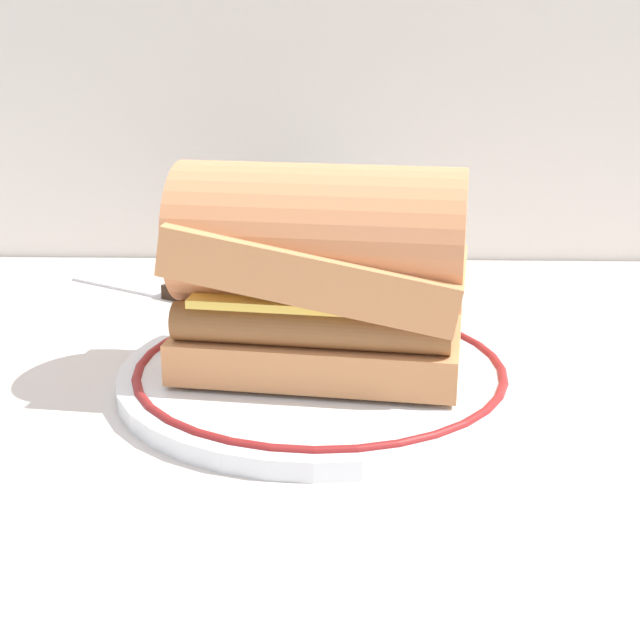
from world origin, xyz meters
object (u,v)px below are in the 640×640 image
at_px(plate, 320,374).
at_px(butter_knife, 159,290).
at_px(sausage_sandwich, 320,270).
at_px(drinking_glass, 318,243).

distance_m(plate, butter_knife, 0.24).
distance_m(sausage_sandwich, butter_knife, 0.25).
xyz_separation_m(sausage_sandwich, butter_knife, (-0.14, 0.19, -0.07)).
relative_size(drinking_glass, butter_knife, 0.63).
relative_size(plate, butter_knife, 1.79).
bearing_deg(butter_knife, drinking_glass, 10.80).
bearing_deg(butter_knife, sausage_sandwich, -53.75).
relative_size(sausage_sandwich, butter_knife, 1.32).
distance_m(sausage_sandwich, drinking_glass, 0.22).
bearing_deg(plate, butter_knife, 126.25).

